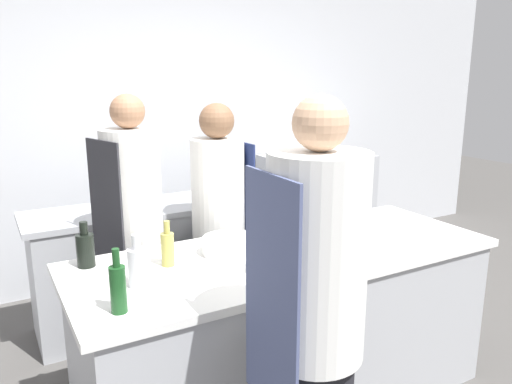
{
  "coord_description": "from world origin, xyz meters",
  "views": [
    {
      "loc": [
        -1.38,
        -2.1,
        1.81
      ],
      "look_at": [
        0.0,
        0.35,
        1.13
      ],
      "focal_mm": 35.0,
      "sensor_mm": 36.0,
      "label": 1
    }
  ],
  "objects_px": {
    "oven_range": "(316,207)",
    "bottle_wine": "(118,287)",
    "bowl_mixing_large": "(228,245)",
    "bottle_olive_oil": "(137,266)",
    "bowl_prep_small": "(271,262)",
    "bottle_cooking_oil": "(346,247)",
    "bottle_sauce": "(85,249)",
    "chef_at_stove": "(219,227)",
    "chef_at_prep_near": "(313,335)",
    "cup": "(356,229)",
    "bottle_vinegar": "(168,248)",
    "chef_at_pass_far": "(134,235)"
  },
  "relations": [
    {
      "from": "oven_range",
      "to": "bottle_wine",
      "type": "bearing_deg",
      "value": -140.49
    },
    {
      "from": "chef_at_pass_far",
      "to": "bowl_mixing_large",
      "type": "height_order",
      "value": "chef_at_pass_far"
    },
    {
      "from": "bottle_wine",
      "to": "bottle_cooking_oil",
      "type": "xyz_separation_m",
      "value": [
        1.07,
        -0.08,
        0.0
      ]
    },
    {
      "from": "bottle_olive_oil",
      "to": "cup",
      "type": "bearing_deg",
      "value": 2.59
    },
    {
      "from": "chef_at_stove",
      "to": "cup",
      "type": "height_order",
      "value": "chef_at_stove"
    },
    {
      "from": "bottle_wine",
      "to": "bowl_prep_small",
      "type": "bearing_deg",
      "value": 5.58
    },
    {
      "from": "chef_at_prep_near",
      "to": "bottle_sauce",
      "type": "xyz_separation_m",
      "value": [
        -0.59,
        1.07,
        0.1
      ]
    },
    {
      "from": "chef_at_stove",
      "to": "bottle_vinegar",
      "type": "bearing_deg",
      "value": -44.08
    },
    {
      "from": "chef_at_pass_far",
      "to": "bottle_wine",
      "type": "relative_size",
      "value": 6.35
    },
    {
      "from": "bottle_sauce",
      "to": "bowl_prep_small",
      "type": "relative_size",
      "value": 0.99
    },
    {
      "from": "bottle_cooking_oil",
      "to": "bowl_prep_small",
      "type": "xyz_separation_m",
      "value": [
        -0.32,
        0.15,
        -0.07
      ]
    },
    {
      "from": "chef_at_prep_near",
      "to": "cup",
      "type": "height_order",
      "value": "chef_at_prep_near"
    },
    {
      "from": "bottle_cooking_oil",
      "to": "bottle_vinegar",
      "type": "bearing_deg",
      "value": 148.25
    },
    {
      "from": "oven_range",
      "to": "cup",
      "type": "xyz_separation_m",
      "value": [
        -0.99,
        -1.74,
        0.41
      ]
    },
    {
      "from": "chef_at_pass_far",
      "to": "bowl_prep_small",
      "type": "distance_m",
      "value": 1.03
    },
    {
      "from": "cup",
      "to": "bottle_vinegar",
      "type": "bearing_deg",
      "value": 174.38
    },
    {
      "from": "bottle_olive_oil",
      "to": "chef_at_stove",
      "type": "bearing_deg",
      "value": 46.07
    },
    {
      "from": "bottle_vinegar",
      "to": "chef_at_prep_near",
      "type": "bearing_deg",
      "value": -75.03
    },
    {
      "from": "bottle_cooking_oil",
      "to": "bowl_mixing_large",
      "type": "bearing_deg",
      "value": 131.29
    },
    {
      "from": "chef_at_stove",
      "to": "bottle_olive_oil",
      "type": "xyz_separation_m",
      "value": [
        -0.77,
        -0.8,
        0.16
      ]
    },
    {
      "from": "chef_at_prep_near",
      "to": "bottle_olive_oil",
      "type": "relative_size",
      "value": 7.25
    },
    {
      "from": "bottle_cooking_oil",
      "to": "bowl_prep_small",
      "type": "height_order",
      "value": "bottle_cooking_oil"
    },
    {
      "from": "bottle_wine",
      "to": "chef_at_stove",
      "type": "bearing_deg",
      "value": 47.96
    },
    {
      "from": "bottle_olive_oil",
      "to": "cup",
      "type": "distance_m",
      "value": 1.3
    },
    {
      "from": "bottle_cooking_oil",
      "to": "bowl_mixing_large",
      "type": "distance_m",
      "value": 0.62
    },
    {
      "from": "bowl_mixing_large",
      "to": "bowl_prep_small",
      "type": "xyz_separation_m",
      "value": [
        0.08,
        -0.31,
        -0.01
      ]
    },
    {
      "from": "bottle_olive_oil",
      "to": "bottle_wine",
      "type": "xyz_separation_m",
      "value": [
        -0.14,
        -0.21,
        0.01
      ]
    },
    {
      "from": "bottle_wine",
      "to": "bottle_cooking_oil",
      "type": "relative_size",
      "value": 1.0
    },
    {
      "from": "chef_at_stove",
      "to": "bowl_prep_small",
      "type": "xyz_separation_m",
      "value": [
        -0.16,
        -0.94,
        0.11
      ]
    },
    {
      "from": "chef_at_pass_far",
      "to": "bottle_sauce",
      "type": "relative_size",
      "value": 7.43
    },
    {
      "from": "oven_range",
      "to": "bottle_vinegar",
      "type": "xyz_separation_m",
      "value": [
        -2.09,
        -1.63,
        0.46
      ]
    },
    {
      "from": "bottle_wine",
      "to": "bottle_sauce",
      "type": "xyz_separation_m",
      "value": [
        -0.02,
        0.56,
        -0.02
      ]
    },
    {
      "from": "bottle_wine",
      "to": "bottle_cooking_oil",
      "type": "height_order",
      "value": "same"
    },
    {
      "from": "chef_at_prep_near",
      "to": "bowl_prep_small",
      "type": "xyz_separation_m",
      "value": [
        0.17,
        0.58,
        0.05
      ]
    },
    {
      "from": "bowl_prep_small",
      "to": "bowl_mixing_large",
      "type": "bearing_deg",
      "value": 104.75
    },
    {
      "from": "bottle_cooking_oil",
      "to": "bottle_sauce",
      "type": "height_order",
      "value": "bottle_cooking_oil"
    },
    {
      "from": "bowl_prep_small",
      "to": "bottle_cooking_oil",
      "type": "bearing_deg",
      "value": -25.35
    },
    {
      "from": "bottle_wine",
      "to": "bowl_mixing_large",
      "type": "bearing_deg",
      "value": 29.79
    },
    {
      "from": "bowl_mixing_large",
      "to": "bowl_prep_small",
      "type": "relative_size",
      "value": 1.16
    },
    {
      "from": "chef_at_stove",
      "to": "bottle_sauce",
      "type": "bearing_deg",
      "value": -66.02
    },
    {
      "from": "bowl_mixing_large",
      "to": "cup",
      "type": "height_order",
      "value": "bowl_mixing_large"
    },
    {
      "from": "bottle_vinegar",
      "to": "bowl_mixing_large",
      "type": "height_order",
      "value": "bottle_vinegar"
    },
    {
      "from": "chef_at_prep_near",
      "to": "bottle_cooking_oil",
      "type": "xyz_separation_m",
      "value": [
        0.5,
        0.43,
        0.11
      ]
    },
    {
      "from": "cup",
      "to": "bottle_sauce",
      "type": "bearing_deg",
      "value": 168.62
    },
    {
      "from": "bottle_vinegar",
      "to": "bottle_sauce",
      "type": "distance_m",
      "value": 0.4
    },
    {
      "from": "bottle_vinegar",
      "to": "bottle_cooking_oil",
      "type": "xyz_separation_m",
      "value": [
        0.74,
        -0.46,
        0.02
      ]
    },
    {
      "from": "bottle_cooking_oil",
      "to": "bottle_sauce",
      "type": "xyz_separation_m",
      "value": [
        -1.09,
        0.64,
        -0.02
      ]
    },
    {
      "from": "bottle_vinegar",
      "to": "oven_range",
      "type": "bearing_deg",
      "value": 37.89
    },
    {
      "from": "chef_at_prep_near",
      "to": "chef_at_stove",
      "type": "height_order",
      "value": "chef_at_prep_near"
    },
    {
      "from": "bottle_sauce",
      "to": "bowl_prep_small",
      "type": "bearing_deg",
      "value": -32.44
    }
  ]
}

